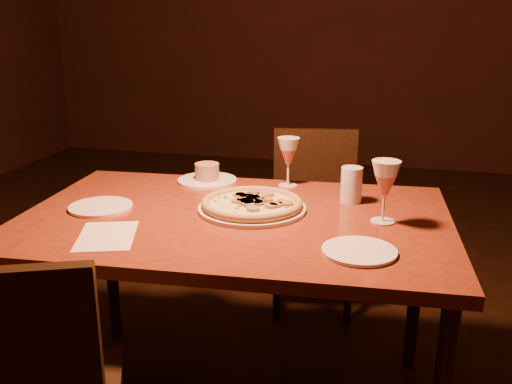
# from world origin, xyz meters

# --- Properties ---
(floor) EXTENTS (7.00, 7.00, 0.00)m
(floor) POSITION_xyz_m (0.00, 0.00, 0.00)
(floor) COLOR black
(floor) RESTS_ON ground
(back_wall) EXTENTS (6.00, 0.04, 3.00)m
(back_wall) POSITION_xyz_m (0.00, 3.50, 1.50)
(back_wall) COLOR #3B1612
(back_wall) RESTS_ON floor
(dining_table) EXTENTS (1.46, 0.99, 0.75)m
(dining_table) POSITION_xyz_m (-0.02, -0.25, 0.69)
(dining_table) COLOR brown
(dining_table) RESTS_ON floor
(chair_far) EXTENTS (0.47, 0.47, 0.85)m
(chair_far) POSITION_xyz_m (0.11, 0.67, 0.48)
(chair_far) COLOR black
(chair_far) RESTS_ON floor
(pizza_plate) EXTENTS (0.37, 0.37, 0.04)m
(pizza_plate) POSITION_xyz_m (0.02, -0.19, 0.77)
(pizza_plate) COLOR white
(pizza_plate) RESTS_ON dining_table
(ramekin_saucer) EXTENTS (0.23, 0.23, 0.07)m
(ramekin_saucer) POSITION_xyz_m (-0.24, 0.10, 0.78)
(ramekin_saucer) COLOR white
(ramekin_saucer) RESTS_ON dining_table
(wine_glass_far) EXTENTS (0.09, 0.09, 0.19)m
(wine_glass_far) POSITION_xyz_m (0.08, 0.13, 0.85)
(wine_glass_far) COLOR #B35E4A
(wine_glass_far) RESTS_ON dining_table
(wine_glass_right) EXTENTS (0.09, 0.09, 0.20)m
(wine_glass_right) POSITION_xyz_m (0.45, -0.20, 0.85)
(wine_glass_right) COLOR #B35E4A
(wine_glass_right) RESTS_ON dining_table
(water_tumbler) EXTENTS (0.08, 0.08, 0.13)m
(water_tumbler) POSITION_xyz_m (0.34, -0.01, 0.82)
(water_tumbler) COLOR silver
(water_tumbler) RESTS_ON dining_table
(side_plate_left) EXTENTS (0.22, 0.22, 0.01)m
(side_plate_left) POSITION_xyz_m (-0.49, -0.30, 0.76)
(side_plate_left) COLOR white
(side_plate_left) RESTS_ON dining_table
(side_plate_near) EXTENTS (0.21, 0.21, 0.01)m
(side_plate_near) POSITION_xyz_m (0.40, -0.47, 0.76)
(side_plate_near) COLOR white
(side_plate_near) RESTS_ON dining_table
(menu_card) EXTENTS (0.23, 0.28, 0.00)m
(menu_card) POSITION_xyz_m (-0.34, -0.53, 0.75)
(menu_card) COLOR silver
(menu_card) RESTS_ON dining_table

